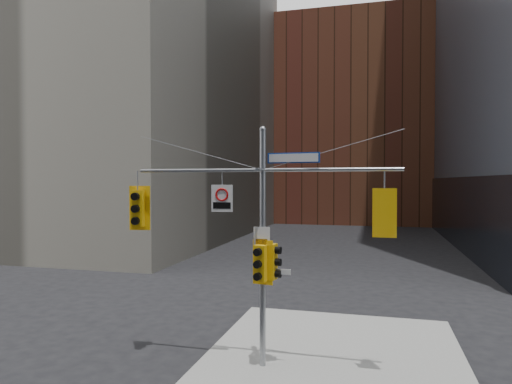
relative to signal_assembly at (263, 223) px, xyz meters
The scene contains 12 objects.
sidewalk_corner 5.18m from the signal_assembly, 45.10° to the left, with size 8.00×8.00×0.15m, color gray.
brick_midrise 56.82m from the signal_assembly, 90.00° to the left, with size 26.00×20.00×28.00m, color brown.
signal_assembly is the anchor object (origin of this frame).
traffic_light_west_arm 4.15m from the signal_assembly, behind, with size 0.68×0.60×1.44m.
traffic_light_east_arm 3.50m from the signal_assembly, ahead, with size 0.64×0.51×1.35m.
traffic_light_pole_side 1.18m from the signal_assembly, ahead, with size 0.44×0.37×1.05m.
traffic_light_pole_front 1.17m from the signal_assembly, 89.78° to the right, with size 0.63×0.55×1.32m.
street_sign_blade 2.14m from the signal_assembly, ahead, with size 1.58×0.25×0.31m.
regulatory_sign_arm 1.48m from the signal_assembly, behind, with size 0.66×0.11×0.82m.
regulatory_sign_pole 0.45m from the signal_assembly, 90.00° to the right, with size 0.49×0.05×0.64m.
street_blade_ew 1.49m from the signal_assembly, ahead, with size 0.79×0.04×0.16m.
street_blade_ns 1.56m from the signal_assembly, 90.00° to the left, with size 0.11×0.79×0.16m.
Camera 1 is at (3.28, -11.11, 5.67)m, focal length 32.00 mm.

